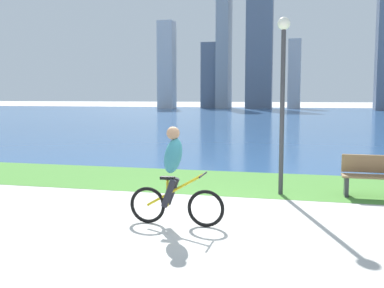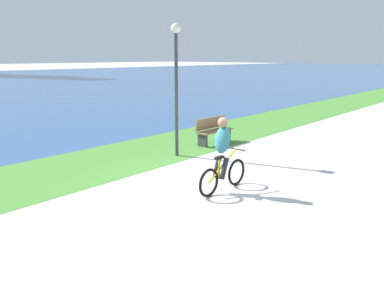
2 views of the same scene
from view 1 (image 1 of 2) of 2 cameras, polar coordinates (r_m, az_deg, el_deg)
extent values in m
plane|color=#B2AFA8|center=(8.32, 0.81, -9.21)|extent=(300.00, 300.00, 0.00)
cube|color=#478433|center=(11.74, 4.81, -4.71)|extent=(120.00, 3.32, 0.01)
cube|color=#2D568C|center=(49.43, 11.89, 3.33)|extent=(300.00, 72.60, 0.00)
torus|color=black|center=(7.75, 1.71, -7.94)|extent=(0.63, 0.06, 0.63)
torus|color=black|center=(8.03, -5.48, -7.48)|extent=(0.63, 0.06, 0.63)
cylinder|color=gold|center=(7.82, -2.13, -5.70)|extent=(0.99, 0.04, 0.60)
cylinder|color=gold|center=(7.87, -3.03, -6.01)|extent=(0.04, 0.04, 0.46)
cube|color=black|center=(7.82, -3.04, -4.20)|extent=(0.24, 0.10, 0.05)
cylinder|color=black|center=(7.65, 1.36, -3.81)|extent=(0.03, 0.52, 0.03)
ellipsoid|color=teal|center=(7.73, -2.34, -1.46)|extent=(0.40, 0.36, 0.65)
sphere|color=#A57A59|center=(7.69, -2.35, 1.35)|extent=(0.22, 0.22, 0.22)
cylinder|color=#26262D|center=(7.94, -2.47, -5.80)|extent=(0.27, 0.11, 0.49)
cylinder|color=#26262D|center=(7.76, -2.89, -6.09)|extent=(0.27, 0.11, 0.49)
cube|color=olive|center=(10.69, 21.97, -3.77)|extent=(1.50, 0.45, 0.04)
cube|color=olive|center=(10.84, 21.89, -2.29)|extent=(1.50, 0.11, 0.40)
cube|color=#38383D|center=(10.65, 18.45, -4.90)|extent=(0.08, 0.37, 0.45)
cylinder|color=#38383D|center=(10.30, 11.03, 3.80)|extent=(0.10, 0.10, 3.61)
sphere|color=white|center=(10.41, 11.25, 14.34)|extent=(0.28, 0.28, 0.28)
cube|color=#B7B7BC|center=(79.19, -3.13, 9.66)|extent=(2.62, 2.74, 14.54)
cube|color=slate|center=(81.82, 2.40, 8.40)|extent=(3.14, 3.33, 11.28)
cube|color=#8C939E|center=(80.86, 3.96, 11.87)|extent=(2.09, 4.48, 20.99)
cube|color=slate|center=(80.03, 8.30, 12.02)|extent=(4.41, 2.09, 21.37)
cube|color=#B7B7BC|center=(81.08, 12.49, 8.39)|extent=(2.08, 3.35, 11.55)
camera|label=2|loc=(9.06, -60.65, 7.81)|focal=35.91mm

